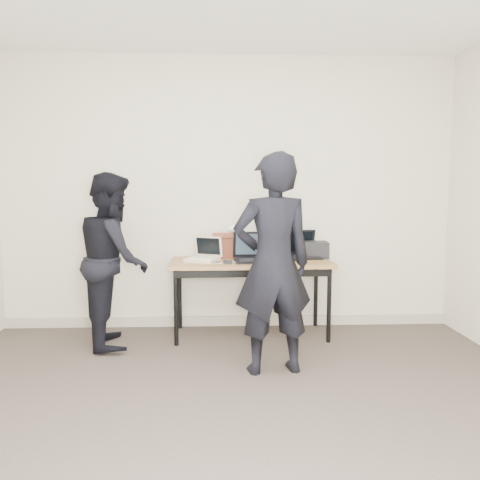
{
  "coord_description": "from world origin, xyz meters",
  "views": [
    {
      "loc": [
        -0.05,
        -2.44,
        1.38
      ],
      "look_at": [
        0.1,
        1.6,
        0.95
      ],
      "focal_mm": 35.0,
      "sensor_mm": 36.0,
      "label": 1
    }
  ],
  "objects": [
    {
      "name": "room",
      "position": [
        0.0,
        0.0,
        1.35
      ],
      "size": [
        4.6,
        4.6,
        2.8
      ],
      "color": "#413831",
      "rests_on": "ground"
    },
    {
      "name": "desk",
      "position": [
        0.21,
        1.91,
        0.66
      ],
      "size": [
        1.52,
        0.69,
        0.72
      ],
      "rotation": [
        0.0,
        0.0,
        0.03
      ],
      "color": "olive",
      "rests_on": "ground"
    },
    {
      "name": "laptop_beige",
      "position": [
        -0.23,
        1.92,
        0.77
      ],
      "size": [
        0.37,
        0.36,
        0.23
      ],
      "rotation": [
        0.0,
        0.0,
        -0.42
      ],
      "color": "beige",
      "rests_on": "desk"
    },
    {
      "name": "laptop_center",
      "position": [
        0.23,
        1.89,
        0.78
      ],
      "size": [
        0.38,
        0.37,
        0.27
      ],
      "rotation": [
        0.0,
        0.0,
        0.08
      ],
      "color": "black",
      "rests_on": "desk"
    },
    {
      "name": "laptop_right",
      "position": [
        0.71,
        2.11,
        0.78
      ],
      "size": [
        0.4,
        0.39,
        0.27
      ],
      "rotation": [
        0.0,
        0.0,
        0.11
      ],
      "color": "black",
      "rests_on": "desk"
    },
    {
      "name": "leather_satchel",
      "position": [
        0.04,
        2.14,
        0.85
      ],
      "size": [
        0.38,
        0.21,
        0.25
      ],
      "rotation": [
        0.0,
        0.0,
        0.09
      ],
      "color": "#5E2918",
      "rests_on": "desk"
    },
    {
      "name": "tissue",
      "position": [
        0.06,
        2.14,
        1.0
      ],
      "size": [
        0.13,
        0.1,
        0.08
      ],
      "primitive_type": "ellipsoid",
      "rotation": [
        0.0,
        0.0,
        -0.01
      ],
      "color": "white",
      "rests_on": "leather_satchel"
    },
    {
      "name": "equipment_box",
      "position": [
        0.84,
        2.1,
        0.8
      ],
      "size": [
        0.28,
        0.24,
        0.16
      ],
      "primitive_type": "cube",
      "rotation": [
        0.0,
        0.0,
        -0.03
      ],
      "color": "black",
      "rests_on": "desk"
    },
    {
      "name": "power_brick",
      "position": [
        -0.01,
        1.74,
        0.74
      ],
      "size": [
        0.09,
        0.06,
        0.03
      ],
      "primitive_type": "cube",
      "rotation": [
        0.0,
        0.0,
        -0.09
      ],
      "color": "black",
      "rests_on": "desk"
    },
    {
      "name": "cables",
      "position": [
        0.26,
        1.91,
        0.72
      ],
      "size": [
        1.15,
        0.44,
        0.01
      ],
      "rotation": [
        0.0,
        0.0,
        0.04
      ],
      "color": "black",
      "rests_on": "desk"
    },
    {
      "name": "person_typist",
      "position": [
        0.32,
        1.01,
        0.83
      ],
      "size": [
        0.67,
        0.5,
        1.66
      ],
      "primitive_type": "imported",
      "rotation": [
        0.0,
        0.0,
        3.32
      ],
      "color": "black",
      "rests_on": "ground"
    },
    {
      "name": "person_observer",
      "position": [
        -1.02,
        1.72,
        0.77
      ],
      "size": [
        0.74,
        0.86,
        1.54
      ],
      "primitive_type": "imported",
      "rotation": [
        0.0,
        0.0,
        1.81
      ],
      "color": "black",
      "rests_on": "ground"
    },
    {
      "name": "baseboard",
      "position": [
        0.0,
        2.23,
        0.05
      ],
      "size": [
        4.5,
        0.03,
        0.1
      ],
      "primitive_type": "cube",
      "color": "#A49C88",
      "rests_on": "ground"
    }
  ]
}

